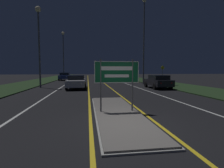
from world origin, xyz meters
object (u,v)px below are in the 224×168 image
object	(u,v)px
car_approaching_0	(76,82)
warning_sign	(162,73)
highway_sign	(117,75)
streetlight_left_near	(39,31)
streetlight_left_far	(63,47)
car_receding_1	(129,77)
car_receding_0	(158,81)
streetlight_right_near	(144,32)
car_receding_2	(104,75)
car_approaching_1	(65,76)

from	to	relation	value
car_approaching_0	warning_sign	size ratio (longest dim) A/B	1.90
highway_sign	car_approaching_0	xyz separation A→B (m)	(-2.42, 11.04, -0.98)
highway_sign	streetlight_left_near	size ratio (longest dim) A/B	0.26
highway_sign	car_approaching_0	size ratio (longest dim) A/B	0.49
streetlight_left_far	car_approaching_0	distance (m)	20.11
warning_sign	streetlight_left_near	bearing A→B (deg)	-170.71
car_approaching_0	car_receding_1	bearing A→B (deg)	53.55
car_receding_0	car_approaching_0	bearing A→B (deg)	173.05
highway_sign	streetlight_left_near	bearing A→B (deg)	117.08
highway_sign	warning_sign	bearing A→B (deg)	59.63
streetlight_right_near	car_receding_2	xyz separation A→B (m)	(-3.74, 17.65, -6.24)
car_receding_2	car_approaching_0	distance (m)	22.59
highway_sign	streetlight_right_near	distance (m)	17.48
car_receding_1	car_approaching_0	size ratio (longest dim) A/B	0.99
streetlight_left_near	car_receding_2	xyz separation A→B (m)	(8.94, 20.52, -5.31)
streetlight_left_far	car_approaching_0	size ratio (longest dim) A/B	2.08
streetlight_left_near	highway_sign	bearing A→B (deg)	-62.92
streetlight_left_far	car_receding_0	xyz separation A→B (m)	(12.22, -19.88, -5.94)
streetlight_right_near	car_receding_2	distance (m)	19.09
streetlight_right_near	car_receding_0	size ratio (longest dim) A/B	2.70
highway_sign	streetlight_left_near	world-z (taller)	streetlight_left_near
car_receding_0	car_approaching_0	size ratio (longest dim) A/B	0.90
streetlight_right_near	car_approaching_0	size ratio (longest dim) A/B	2.42
streetlight_left_near	car_receding_1	world-z (taller)	streetlight_left_near
car_receding_0	warning_sign	world-z (taller)	warning_sign
car_receding_0	streetlight_left_near	bearing A→B (deg)	168.46
streetlight_left_near	car_receding_2	distance (m)	23.00
car_approaching_1	streetlight_left_far	bearing A→B (deg)	100.46
car_approaching_1	streetlight_left_near	bearing A→B (deg)	-93.27
streetlight_right_near	streetlight_left_far	bearing A→B (deg)	130.65
streetlight_left_near	car_approaching_1	world-z (taller)	streetlight_left_near
streetlight_left_near	car_receding_0	world-z (taller)	streetlight_left_near
streetlight_left_near	car_approaching_0	size ratio (longest dim) A/B	1.85
streetlight_left_near	car_approaching_1	size ratio (longest dim) A/B	2.00
car_receding_1	car_receding_0	bearing A→B (deg)	-88.72
car_receding_1	car_approaching_0	distance (m)	13.85
car_approaching_0	warning_sign	bearing A→B (deg)	19.64
streetlight_left_far	warning_sign	xyz separation A→B (m)	(14.96, -14.83, -5.11)
streetlight_left_far	car_receding_2	world-z (taller)	streetlight_left_far
car_approaching_0	warning_sign	world-z (taller)	warning_sign
highway_sign	car_receding_2	size ratio (longest dim) A/B	0.54
car_receding_0	car_approaching_1	xyz separation A→B (m)	(-11.68, 16.93, 0.05)
streetlight_right_near	car_receding_2	size ratio (longest dim) A/B	2.70
car_receding_1	warning_sign	world-z (taller)	warning_sign
car_approaching_0	warning_sign	distance (m)	11.96
car_receding_2	warning_sign	bearing A→B (deg)	-70.74
highway_sign	car_receding_2	bearing A→B (deg)	85.64
streetlight_left_far	car_receding_0	world-z (taller)	streetlight_left_far
car_receding_1	car_approaching_0	xyz separation A→B (m)	(-8.23, -11.14, -0.05)
car_receding_0	car_approaching_1	distance (m)	20.56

